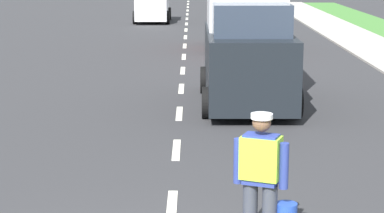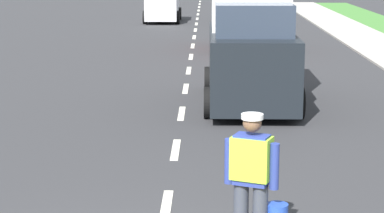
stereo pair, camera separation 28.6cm
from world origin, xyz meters
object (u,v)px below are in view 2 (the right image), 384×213
(car_outgoing_far, at_px, (240,21))
(car_oncoming_third, at_px, (163,3))
(road_worker, at_px, (253,175))
(delivery_truck, at_px, (250,36))

(car_outgoing_far, height_order, car_oncoming_third, car_outgoing_far)
(road_worker, bearing_deg, delivery_truck, 86.96)
(delivery_truck, distance_m, car_outgoing_far, 10.05)
(road_worker, distance_m, car_oncoming_third, 29.73)
(road_worker, relative_size, car_outgoing_far, 0.42)
(car_outgoing_far, bearing_deg, car_oncoming_third, 108.30)
(road_worker, xyz_separation_m, car_outgoing_far, (0.68, 18.67, 0.12))
(delivery_truck, bearing_deg, road_worker, -93.04)
(delivery_truck, relative_size, car_oncoming_third, 1.19)
(delivery_truck, height_order, car_outgoing_far, delivery_truck)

